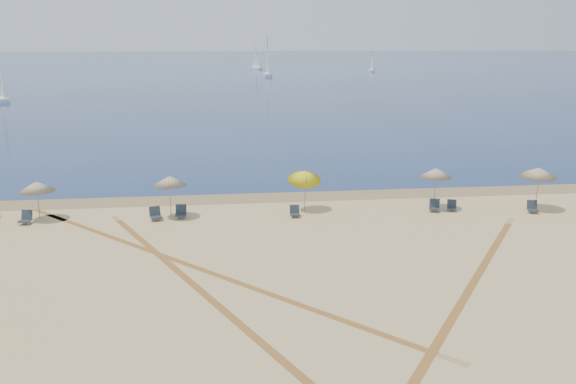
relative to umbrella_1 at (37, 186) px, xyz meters
name	(u,v)px	position (x,y,z in m)	size (l,w,h in m)	color
ocean	(224,64)	(14.14, 204.49, -1.92)	(500.00, 500.00, 0.00)	#0C2151
wet_sand	(281,196)	(14.14, 3.49, -1.92)	(500.00, 500.00, 0.00)	olive
umbrella_1	(37,186)	(0.00, 0.00, 0.00)	(1.98, 1.99, 2.27)	gray
umbrella_2	(170,181)	(7.38, -0.43, 0.22)	(1.90, 1.90, 2.49)	gray
umbrella_3	(305,176)	(15.19, 0.04, 0.20)	(1.95, 2.03, 2.72)	gray
umbrella_4	(436,173)	(23.01, -0.47, 0.29)	(1.94, 1.94, 2.56)	gray
umbrella_5	(538,172)	(28.99, -1.36, 0.36)	(2.13, 2.17, 2.65)	gray
chair_2	(26,218)	(-0.53, -0.77, -1.60)	(0.72, 0.81, 0.74)	#1D242D
chair_3	(155,214)	(6.54, -0.90, -1.60)	(0.79, 0.87, 0.74)	#1D242D
chair_4	(181,212)	(7.95, -0.63, -1.60)	(0.64, 0.75, 0.74)	#1D242D
chair_5	(295,212)	(14.45, -1.21, -1.63)	(0.56, 0.65, 0.66)	#1D242D
chair_6	(434,206)	(22.84, -1.04, -1.61)	(0.80, 0.86, 0.72)	#1D242D
chair_7	(452,206)	(23.91, -1.05, -1.64)	(0.71, 0.76, 0.65)	#1D242D
chair_8	(532,207)	(28.49, -1.98, -1.62)	(0.73, 0.81, 0.70)	#1D242D
sailboat_0	(1,85)	(-23.44, 68.33, 0.63)	(3.58, 5.77, 8.44)	white
sailboat_1	(256,62)	(23.53, 163.01, 0.41)	(3.70, 5.16, 7.72)	white
sailboat_2	(267,64)	(23.99, 126.59, 1.16)	(1.83, 6.86, 10.19)	white
sailboat_3	(372,64)	(56.54, 145.98, 0.21)	(1.46, 4.79, 7.05)	white
tire_tracks	(272,293)	(12.15, -11.88, -1.92)	(50.40, 47.65, 0.00)	tan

